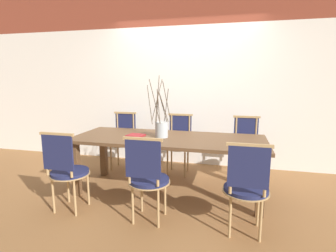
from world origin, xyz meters
The scene contains 11 objects.
ground_plane centered at (0.00, 0.00, 0.00)m, with size 16.00×16.00×0.00m, color olive.
wall_rear centered at (0.00, 1.31, 1.60)m, with size 12.00×0.06×3.20m.
dining_table centered at (0.00, 0.00, 0.65)m, with size 2.47×0.96×0.75m.
chair_near_leftend centered at (-0.97, -0.77, 0.51)m, with size 0.45×0.45×0.94m.
chair_near_left centered at (-0.03, -0.77, 0.51)m, with size 0.45×0.45×0.94m.
chair_near_center centered at (0.95, -0.77, 0.51)m, with size 0.45×0.45×0.94m.
chair_far_leftend centered at (-0.98, 0.77, 0.51)m, with size 0.45×0.45×0.94m.
chair_far_left centered at (-0.02, 0.77, 0.51)m, with size 0.45×0.45×0.94m.
chair_far_center centered at (1.01, 0.77, 0.51)m, with size 0.45×0.45×0.94m.
vase_centerpiece centered at (-0.09, -0.01, 0.87)m, with size 0.33×0.34×0.79m.
book_stack centered at (-0.43, -0.04, 0.76)m, with size 0.23×0.23×0.02m.
Camera 1 is at (0.80, -3.21, 1.49)m, focal length 28.00 mm.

